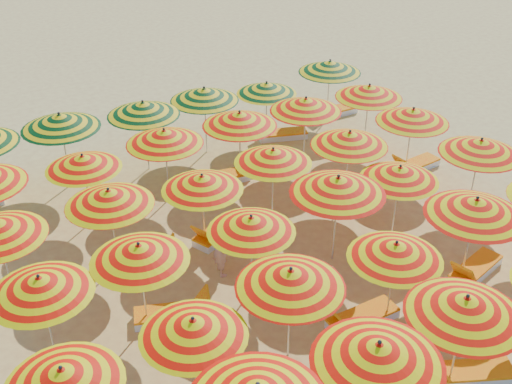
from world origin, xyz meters
TOP-DOWN VIEW (x-y plane):
  - ground at (0.00, 0.00)m, footprint 120.00×120.00m
  - umbrella_2 at (-1.23, -5.94)m, footprint 2.68×2.68m
  - umbrella_3 at (0.99, -5.75)m, footprint 2.90×2.90m
  - umbrella_6 at (-6.02, -3.62)m, footprint 2.32×2.32m
  - umbrella_7 at (-3.60, -3.58)m, footprint 2.56×2.56m
  - umbrella_8 at (-1.41, -3.43)m, footprint 2.71×2.71m
  - umbrella_9 at (1.15, -3.58)m, footprint 2.72×2.72m
  - umbrella_10 at (3.62, -3.41)m, footprint 2.86×2.86m
  - umbrella_12 at (-5.79, -1.07)m, footprint 2.38×2.38m
  - umbrella_13 at (-3.70, -1.04)m, footprint 2.39×2.39m
  - umbrella_14 at (-1.05, -1.16)m, footprint 2.75×2.75m
  - umbrella_15 at (1.39, -1.09)m, footprint 2.76×2.76m
  - umbrella_16 at (3.45, -0.99)m, footprint 2.29×2.29m
  - umbrella_17 at (6.15, -1.13)m, footprint 2.33×2.33m
  - umbrella_19 at (-3.56, 1.38)m, footprint 2.62×2.62m
  - umbrella_20 at (-1.25, 1.05)m, footprint 2.44×2.44m
  - umbrella_21 at (1.01, 1.35)m, footprint 2.72×2.72m
  - umbrella_22 at (3.34, 1.07)m, footprint 2.77×2.77m
  - umbrella_23 at (5.94, 1.39)m, footprint 2.31×2.31m
  - umbrella_25 at (-3.56, 3.66)m, footprint 2.66×2.66m
  - umbrella_26 at (-1.18, 3.71)m, footprint 2.68×2.68m
  - umbrella_27 at (1.21, 3.67)m, footprint 2.42×2.42m
  - umbrella_28 at (3.51, 3.58)m, footprint 3.00×3.00m
  - umbrella_29 at (5.97, 3.57)m, footprint 2.91×2.91m
  - umbrella_31 at (-3.53, 5.98)m, footprint 2.46×2.46m
  - umbrella_32 at (-1.03, 5.79)m, footprint 2.71×2.71m
  - umbrella_33 at (1.11, 5.92)m, footprint 2.32×2.32m
  - umbrella_34 at (3.36, 5.78)m, footprint 2.49×2.49m
  - umbrella_35 at (6.13, 6.04)m, footprint 2.42×2.42m
  - lounger_2 at (1.49, -5.81)m, footprint 1.82×1.24m
  - lounger_4 at (0.55, -3.40)m, footprint 1.74×0.59m
  - lounger_5 at (4.13, -3.36)m, footprint 1.82×1.02m
  - lounger_6 at (-3.10, -1.20)m, footprint 1.83×1.11m
  - lounger_7 at (-2.97, 1.12)m, footprint 1.82×1.17m
  - lounger_8 at (-0.74, 1.24)m, footprint 1.82×1.25m
  - lounger_9 at (6.44, 1.52)m, footprint 1.78×0.76m
  - lounger_10 at (0.71, 3.87)m, footprint 1.80×0.81m
  - lounger_12 at (3.87, 5.59)m, footprint 1.83×1.08m
  - lounger_13 at (6.63, 6.29)m, footprint 1.74×0.60m
  - beachgoer_a at (-1.40, -0.21)m, footprint 0.46×0.63m

SIDE VIEW (x-z plane):
  - ground at x=0.00m, z-range 0.00..0.00m
  - lounger_2 at x=1.49m, z-range -0.19..0.50m
  - lounger_4 at x=0.55m, z-range -0.19..0.50m
  - lounger_5 at x=4.13m, z-range -0.19..0.50m
  - lounger_6 at x=-3.10m, z-range -0.19..0.50m
  - lounger_7 at x=-2.97m, z-range -0.19..0.50m
  - lounger_8 at x=-0.74m, z-range -0.19..0.50m
  - lounger_9 at x=6.44m, z-range -0.19..0.50m
  - lounger_10 at x=0.71m, z-range -0.19..0.50m
  - lounger_12 at x=3.87m, z-range -0.19..0.50m
  - lounger_13 at x=6.63m, z-range -0.19..0.50m
  - beachgoer_a at x=-1.40m, z-range 0.00..1.58m
  - umbrella_34 at x=3.36m, z-range 0.83..3.00m
  - umbrella_7 at x=-3.60m, z-range 0.83..3.01m
  - umbrella_25 at x=-3.56m, z-range 0.83..3.01m
  - umbrella_14 at x=-1.05m, z-range 0.83..3.03m
  - umbrella_16 at x=3.45m, z-range 0.83..3.03m
  - umbrella_6 at x=-6.02m, z-range 0.84..3.04m
  - umbrella_9 at x=1.15m, z-range 0.84..3.05m
  - umbrella_20 at x=-1.25m, z-range 0.85..3.07m
  - umbrella_12 at x=-5.79m, z-range 0.86..3.11m
  - umbrella_21 at x=1.01m, z-range 0.86..3.12m
  - umbrella_13 at x=-3.70m, z-range 0.87..3.15m
  - umbrella_19 at x=-3.56m, z-range 0.88..3.19m
  - umbrella_22 at x=3.34m, z-range 0.89..3.24m
  - umbrella_29 at x=5.97m, z-range 0.89..3.24m
  - umbrella_26 at x=-1.18m, z-range 0.90..3.25m
  - umbrella_23 at x=5.94m, z-range 0.90..3.26m
  - umbrella_33 at x=1.11m, z-range 0.90..3.28m
  - umbrella_17 at x=6.15m, z-range 0.90..3.28m
  - umbrella_8 at x=-1.41m, z-range 0.91..3.29m
  - umbrella_35 at x=6.13m, z-range 0.91..3.29m
  - umbrella_27 at x=1.21m, z-range 0.91..3.31m
  - umbrella_32 at x=-1.03m, z-range 0.91..3.31m
  - umbrella_28 at x=3.51m, z-range 0.91..3.31m
  - umbrella_3 at x=0.99m, z-range 0.92..3.33m
  - umbrella_31 at x=-3.53m, z-range 0.94..3.40m
  - umbrella_2 at x=-1.23m, z-range 0.94..3.42m
  - umbrella_10 at x=3.62m, z-range 0.94..3.42m
  - umbrella_15 at x=1.39m, z-range 0.96..3.48m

